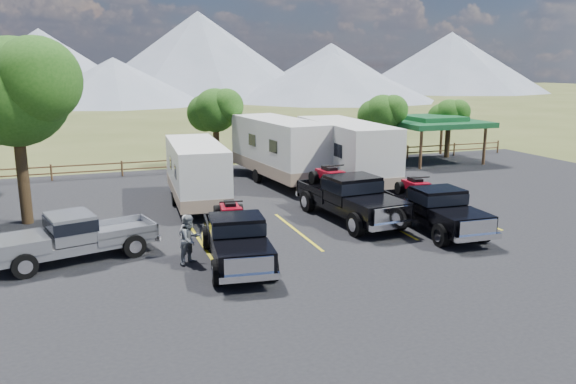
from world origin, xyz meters
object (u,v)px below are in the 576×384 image
object	(u,v)px
person_a	(186,238)
rig_left	(236,237)
person_b	(190,239)
trailer_right	(345,153)
trailer_left	(196,173)
trailer_center	(279,149)
rig_center	(349,196)
tree_big_nw	(13,92)
pickup_silver	(76,236)
rig_right	(434,207)
pavilion	(433,122)

from	to	relation	value
person_a	rig_left	bearing A→B (deg)	119.61
person_b	person_a	bearing A→B (deg)	77.56
trailer_right	person_a	distance (m)	13.82
trailer_left	trailer_center	distance (m)	6.89
person_a	rig_center	bearing A→B (deg)	164.08
tree_big_nw	rig_left	world-z (taller)	tree_big_nw
tree_big_nw	trailer_right	xyz separation A→B (m)	(16.01, 2.01, -3.66)
rig_left	trailer_center	world-z (taller)	trailer_center
rig_left	trailer_right	distance (m)	13.16
trailer_left	tree_big_nw	bearing A→B (deg)	-172.04
trailer_center	pickup_silver	size ratio (longest dim) A/B	1.80
trailer_left	person_a	distance (m)	7.98
rig_right	trailer_left	xyz separation A→B (m)	(-8.42, 7.30, 0.64)
pickup_silver	person_a	bearing A→B (deg)	53.48
pickup_silver	person_b	bearing A→B (deg)	50.27
rig_right	trailer_right	distance (m)	8.76
rig_right	rig_left	bearing A→B (deg)	-170.04
trailer_center	person_a	xyz separation A→B (m)	(-7.40, -11.78, -1.07)
trailer_left	pickup_silver	size ratio (longest dim) A/B	1.51
pickup_silver	person_a	world-z (taller)	pickup_silver
pavilion	trailer_center	world-z (taller)	trailer_center
person_b	trailer_left	bearing A→B (deg)	45.45
rig_left	trailer_right	xyz separation A→B (m)	(8.72, 9.81, 0.98)
tree_big_nw	trailer_left	world-z (taller)	tree_big_nw
tree_big_nw	pickup_silver	size ratio (longest dim) A/B	1.34
trailer_center	person_a	size ratio (longest dim) A/B	6.32
rig_right	trailer_center	distance (m)	11.74
tree_big_nw	pavilion	distance (m)	26.91
rig_right	trailer_left	world-z (taller)	trailer_left
trailer_right	person_a	bearing A→B (deg)	-137.24
trailer_center	trailer_right	distance (m)	3.95
pavilion	person_b	distance (m)	25.11
rig_center	trailer_center	distance (m)	8.85
pavilion	person_b	bearing A→B (deg)	-142.12
rig_left	trailer_center	xyz separation A→B (m)	(5.79, 12.46, 0.98)
trailer_right	pickup_silver	distance (m)	15.93
pickup_silver	pavilion	bearing A→B (deg)	105.31
tree_big_nw	person_a	bearing A→B (deg)	-51.41
trailer_center	pavilion	bearing A→B (deg)	8.47
rig_right	person_b	distance (m)	10.17
rig_center	pavilion	bearing A→B (deg)	39.65
rig_right	trailer_center	world-z (taller)	trailer_center
pickup_silver	tree_big_nw	bearing A→B (deg)	-174.66
pickup_silver	person_b	xyz separation A→B (m)	(3.67, -1.69, -0.01)
rig_left	rig_right	world-z (taller)	rig_right
tree_big_nw	person_b	bearing A→B (deg)	-52.00
trailer_left	trailer_right	size ratio (longest dim) A/B	0.85
pavilion	tree_big_nw	bearing A→B (deg)	-162.66
rig_center	trailer_right	size ratio (longest dim) A/B	0.65
trailer_left	pickup_silver	bearing A→B (deg)	-127.20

